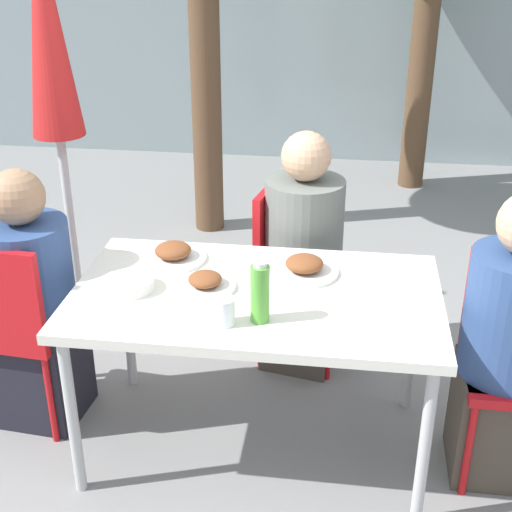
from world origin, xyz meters
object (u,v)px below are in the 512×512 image
object	(u,v)px
person_left	(34,308)
person_far	(303,261)
person_right	(508,350)
chair_far	(290,259)
salad_bowl	(130,284)
drinking_cup	(224,311)
bottle	(260,293)
closed_umbrella	(51,59)
chair_left	(14,319)

from	to	relation	value
person_left	person_far	size ratio (longest dim) A/B	0.98
person_left	person_right	bearing A→B (deg)	2.21
chair_far	salad_bowl	bearing A→B (deg)	-23.68
chair_far	drinking_cup	world-z (taller)	chair_far
salad_bowl	person_far	bearing A→B (deg)	49.10
person_right	salad_bowl	world-z (taller)	person_right
person_left	bottle	bearing A→B (deg)	-11.38
chair_far	salad_bowl	world-z (taller)	chair_far
bottle	drinking_cup	xyz separation A→B (m)	(-0.12, -0.04, -0.06)
person_far	closed_umbrella	distance (m)	1.49
person_right	chair_far	distance (m)	1.15
closed_umbrella	person_far	bearing A→B (deg)	-7.35
person_far	bottle	size ratio (longest dim) A/B	5.10
bottle	closed_umbrella	bearing A→B (deg)	137.11
chair_far	drinking_cup	xyz separation A→B (m)	(-0.14, -0.97, 0.26)
person_far	bottle	xyz separation A→B (m)	(-0.09, -0.87, 0.29)
person_far	bottle	bearing A→B (deg)	5.44
person_left	salad_bowl	size ratio (longest dim) A/B	6.18
closed_umbrella	drinking_cup	distance (m)	1.58
person_left	drinking_cup	xyz separation A→B (m)	(0.87, -0.33, 0.24)
closed_umbrella	chair_far	bearing A→B (deg)	-4.53
person_left	chair_far	distance (m)	1.20
person_right	closed_umbrella	xyz separation A→B (m)	(-2.01, 0.83, 0.87)
closed_umbrella	salad_bowl	world-z (taller)	closed_umbrella
chair_far	salad_bowl	size ratio (longest dim) A/B	4.78
person_right	chair_left	bearing A→B (deg)	0.06
person_left	drinking_cup	world-z (taller)	person_left
person_right	person_left	bearing A→B (deg)	-2.21
person_right	drinking_cup	bearing A→B (deg)	13.70
person_far	drinking_cup	size ratio (longest dim) A/B	11.73
drinking_cup	salad_bowl	xyz separation A→B (m)	(-0.40, 0.20, -0.03)
drinking_cup	person_left	bearing A→B (deg)	159.03
chair_left	drinking_cup	world-z (taller)	chair_left
chair_far	closed_umbrella	size ratio (longest dim) A/B	0.42
chair_left	chair_far	xyz separation A→B (m)	(1.07, 0.72, 0.00)
person_left	salad_bowl	distance (m)	0.54
person_far	salad_bowl	xyz separation A→B (m)	(-0.61, -0.71, 0.20)
person_left	bottle	xyz separation A→B (m)	(0.99, -0.29, 0.31)
closed_umbrella	bottle	world-z (taller)	closed_umbrella
salad_bowl	chair_far	bearing A→B (deg)	54.82
bottle	chair_far	bearing A→B (deg)	88.52
drinking_cup	chair_left	bearing A→B (deg)	164.41
person_far	salad_bowl	bearing A→B (deg)	-29.40
person_far	salad_bowl	distance (m)	0.96
person_left	person_right	distance (m)	1.90
chair_far	bottle	size ratio (longest dim) A/B	3.85
person_right	chair_far	bearing A→B (deg)	-39.11
person_right	drinking_cup	size ratio (longest dim) A/B	11.80
person_far	chair_left	bearing A→B (deg)	-48.84
person_left	closed_umbrella	size ratio (longest dim) A/B	0.54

